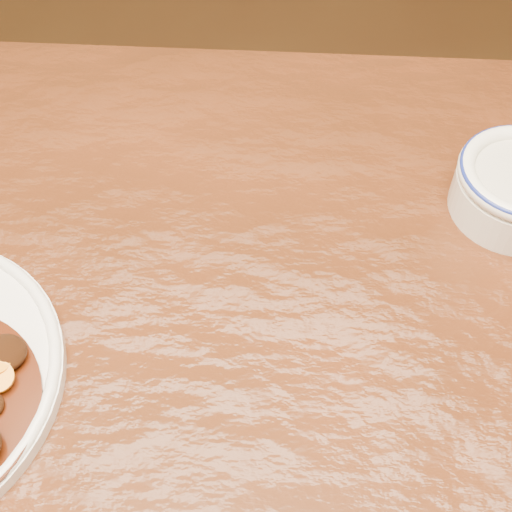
# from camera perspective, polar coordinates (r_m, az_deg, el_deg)

# --- Properties ---
(dining_table) EXTENTS (1.51, 0.91, 0.75)m
(dining_table) POSITION_cam_1_polar(r_m,az_deg,el_deg) (0.68, -5.31, -12.47)
(dining_table) COLOR #50220E
(dining_table) RESTS_ON ground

